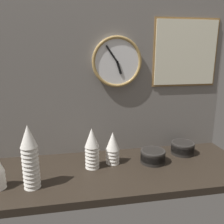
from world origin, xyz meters
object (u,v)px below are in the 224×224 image
cup_stack_center (92,148)px  menu_board (186,53)px  cup_stack_center_right (113,148)px  bowl_stack_right (153,156)px  bowl_stack_far_right (183,147)px  wall_clock (117,62)px  cup_stack_left (30,157)px

cup_stack_center → menu_board: bearing=18.5°
cup_stack_center_right → cup_stack_center: bearing=-164.5°
cup_stack_center_right → bowl_stack_right: size_ratio=1.29×
cup_stack_center → bowl_stack_right: bearing=-0.1°
bowl_stack_far_right → wall_clock: 68.85cm
bowl_stack_far_right → bowl_stack_right: bearing=-159.9°
cup_stack_center → cup_stack_left: bearing=-154.1°
cup_stack_center → bowl_stack_far_right: 60.37cm
bowl_stack_far_right → cup_stack_center_right: bearing=-173.9°
cup_stack_left → menu_board: bearing=21.0°
bowl_stack_right → bowl_stack_far_right: 24.73cm
bowl_stack_right → menu_board: menu_board is taller
bowl_stack_right → bowl_stack_far_right: same height
cup_stack_center → cup_stack_center_right: (12.43, 3.45, -2.09)cm
cup_stack_center_right → bowl_stack_right: bearing=-8.5°
bowl_stack_far_right → cup_stack_center: bearing=-171.9°
cup_stack_center_right → bowl_stack_far_right: cup_stack_center_right is taller
cup_stack_center_right → wall_clock: wall_clock is taller
bowl_stack_right → cup_stack_center: bearing=179.9°
wall_clock → cup_stack_center: bearing=-131.9°
cup_stack_left → bowl_stack_far_right: bearing=14.6°
cup_stack_left → bowl_stack_right: (66.89, 14.89, -11.77)cm
cup_stack_center_right → menu_board: menu_board is taller
cup_stack_left → bowl_stack_far_right: 93.84cm
cup_stack_center → bowl_stack_right: cup_stack_center is taller
cup_stack_center_right → bowl_stack_far_right: bearing=6.1°
bowl_stack_right → menu_board: 68.42cm
wall_clock → menu_board: menu_board is taller
cup_stack_left → menu_board: menu_board is taller
cup_stack_center → menu_board: (62.99, 21.12, 51.64)cm
bowl_stack_far_right → wall_clock: wall_clock is taller
wall_clock → menu_board: size_ratio=0.71×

